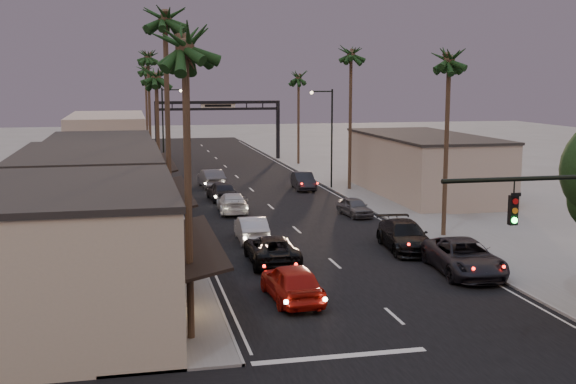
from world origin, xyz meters
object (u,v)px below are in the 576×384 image
oncoming_pickup (272,249)px  curbside_black (405,236)px  palm_far (145,67)px  oncoming_red (292,282)px  palm_lc (156,71)px  palm_ld (148,53)px  oncoming_silver (251,229)px  streetlight_right (329,130)px  palm_lb (165,12)px  arch (218,115)px  palm_la (185,35)px  palm_rb (351,50)px  streetlight_left (166,124)px  curbside_near (464,257)px  palm_rc (299,74)px  palm_ra (449,53)px

oncoming_pickup → curbside_black: bearing=-169.8°
palm_far → oncoming_red: 65.95m
palm_lc → palm_ld: bearing=90.0°
palm_lc → palm_ld: palm_ld is taller
palm_far → oncoming_silver: size_ratio=2.79×
streetlight_right → palm_lb: size_ratio=0.59×
arch → palm_la: bearing=-98.0°
palm_far → curbside_black: (13.16, -56.87, -10.60)m
curbside_black → palm_far: bearing=108.1°
streetlight_right → palm_lc: palm_lc is taller
streetlight_right → oncoming_silver: bearing=-118.0°
oncoming_red → oncoming_pickup: bearing=-96.2°
palm_lc → palm_rb: bearing=24.9°
palm_la → palm_ld: bearing=90.0°
streetlight_left → palm_rb: size_ratio=0.63×
palm_lc → oncoming_silver: bearing=-64.4°
palm_lc → palm_ld: 19.10m
streetlight_left → curbside_near: bearing=-73.2°
palm_far → curbside_near: bearing=-77.2°
curbside_black → oncoming_red: bearing=-131.7°
palm_lc → curbside_black: 22.24m
streetlight_right → oncoming_red: streetlight_right is taller
palm_ld → palm_rc: (17.20, 9.00, -1.95)m
palm_lc → curbside_near: palm_lc is taller
arch → palm_lc: (-8.60, -34.00, 4.94)m
palm_ld → palm_rc: 19.51m
palm_lc → oncoming_pickup: size_ratio=2.22×
streetlight_right → curbside_near: (-1.01, -29.37, -4.46)m
palm_rb → palm_far: palm_rb is taller
palm_rb → palm_rc: size_ratio=1.16×
palm_rc → oncoming_red: (-12.33, -50.93, -9.61)m
oncoming_pickup → curbside_black: 8.27m
palm_la → curbside_black: palm_la is taller
palm_la → palm_lb: 13.14m
palm_rc → streetlight_right: bearing=-95.1°
streetlight_right → palm_ra: (1.68, -21.00, 6.11)m
palm_ld → curbside_near: palm_ld is taller
palm_ra → oncoming_red: size_ratio=2.61×
palm_la → oncoming_red: 12.34m
curbside_near → palm_rb: bearing=89.8°
curbside_near → palm_lb: bearing=161.5°
streetlight_left → curbside_black: size_ratio=1.56×
oncoming_silver → palm_rb: bearing=-121.5°
palm_lb → palm_ld: size_ratio=1.07×
oncoming_silver → curbside_black: bearing=154.5°
streetlight_left → curbside_black: streetlight_left is taller
arch → palm_far: bearing=136.0°
palm_la → palm_lb: (-0.00, 13.00, 1.94)m
arch → palm_rc: (8.60, -6.00, 4.94)m
palm_rc → oncoming_silver: size_ratio=2.58×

